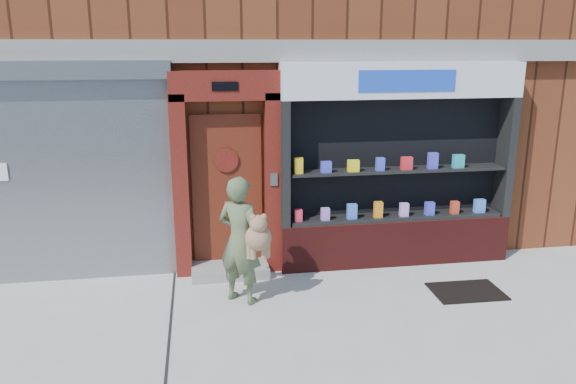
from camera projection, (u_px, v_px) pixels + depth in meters
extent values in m
plane|color=#9E9E99|center=(303.00, 328.00, 6.63)|extent=(80.00, 80.00, 0.00)
cube|color=#5E2815|center=(249.00, 5.00, 11.32)|extent=(12.00, 8.00, 8.00)
cube|color=gray|center=(278.00, 51.00, 7.65)|extent=(12.00, 0.16, 0.30)
cube|color=gray|center=(62.00, 183.00, 7.66)|extent=(3.00, 0.10, 2.80)
cube|color=slate|center=(48.00, 70.00, 7.21)|extent=(3.10, 0.30, 0.24)
cube|color=#4A110C|center=(181.00, 187.00, 7.85)|extent=(0.22, 0.28, 2.60)
cube|color=#4A110C|center=(273.00, 184.00, 8.05)|extent=(0.22, 0.28, 2.60)
cube|color=#4A110C|center=(224.00, 85.00, 7.59)|extent=(1.50, 0.28, 0.40)
cube|color=black|center=(225.00, 86.00, 7.45)|extent=(0.35, 0.01, 0.12)
cube|color=#561D0F|center=(227.00, 190.00, 8.09)|extent=(1.00, 0.06, 2.20)
cylinder|color=black|center=(226.00, 160.00, 7.93)|extent=(0.28, 0.02, 0.28)
cylinder|color=#4A110C|center=(226.00, 160.00, 7.92)|extent=(0.34, 0.02, 0.34)
cube|color=gray|center=(230.00, 270.00, 8.12)|extent=(1.10, 0.55, 0.15)
cube|color=slate|center=(274.00, 179.00, 7.89)|extent=(0.10, 0.02, 0.18)
cube|color=#501513|center=(394.00, 240.00, 8.53)|extent=(3.50, 0.40, 0.70)
cube|color=black|center=(284.00, 164.00, 7.94)|extent=(0.12, 0.40, 1.80)
cube|color=black|center=(505.00, 156.00, 8.46)|extent=(0.12, 0.40, 1.80)
cube|color=black|center=(394.00, 157.00, 8.38)|extent=(3.30, 0.03, 1.80)
cube|color=black|center=(395.00, 217.00, 8.43)|extent=(3.20, 0.36, 0.06)
cube|color=black|center=(398.00, 170.00, 8.24)|extent=(3.20, 0.36, 0.04)
cube|color=white|center=(402.00, 80.00, 7.91)|extent=(3.50, 0.40, 0.50)
cube|color=#183CB8|center=(408.00, 81.00, 7.71)|extent=(1.40, 0.01, 0.30)
cube|color=#DF2747|center=(298.00, 215.00, 8.09)|extent=(0.11, 0.09, 0.18)
cube|color=#A374D1|center=(325.00, 214.00, 8.15)|extent=(0.12, 0.09, 0.18)
cube|color=#416CDD|center=(352.00, 211.00, 8.21)|extent=(0.14, 0.09, 0.22)
cube|color=orange|center=(378.00, 210.00, 8.27)|extent=(0.12, 0.09, 0.24)
cube|color=#D189F7|center=(404.00, 210.00, 8.33)|extent=(0.12, 0.09, 0.20)
cube|color=#3A40C7|center=(429.00, 208.00, 8.40)|extent=(0.13, 0.09, 0.20)
cube|color=red|center=(455.00, 207.00, 8.46)|extent=(0.11, 0.09, 0.19)
cube|color=#4576EB|center=(479.00, 206.00, 8.52)|extent=(0.16, 0.09, 0.20)
cube|color=yellow|center=(298.00, 166.00, 7.90)|extent=(0.12, 0.09, 0.23)
cube|color=#3F44D6|center=(326.00, 167.00, 7.97)|extent=(0.15, 0.09, 0.16)
cube|color=yellow|center=(353.00, 166.00, 8.03)|extent=(0.16, 0.09, 0.17)
cube|color=#414ADE|center=(380.00, 164.00, 8.09)|extent=(0.12, 0.09, 0.19)
cube|color=red|center=(407.00, 163.00, 8.15)|extent=(0.16, 0.09, 0.19)
cube|color=#4341DE|center=(433.00, 161.00, 8.21)|extent=(0.14, 0.09, 0.24)
cube|color=teal|center=(458.00, 161.00, 8.27)|extent=(0.16, 0.09, 0.20)
imported|color=#52603F|center=(240.00, 240.00, 7.13)|extent=(0.73, 0.68, 1.67)
sphere|color=#866143|center=(258.00, 238.00, 6.96)|extent=(0.33, 0.33, 0.33)
sphere|color=#866143|center=(258.00, 224.00, 6.86)|extent=(0.22, 0.22, 0.22)
sphere|color=#866143|center=(253.00, 217.00, 6.82)|extent=(0.08, 0.08, 0.08)
sphere|color=#866143|center=(264.00, 217.00, 6.84)|extent=(0.08, 0.08, 0.08)
cylinder|color=#866143|center=(250.00, 251.00, 6.98)|extent=(0.08, 0.08, 0.20)
cylinder|color=#866143|center=(267.00, 250.00, 7.02)|extent=(0.08, 0.08, 0.20)
cylinder|color=#866143|center=(253.00, 251.00, 6.97)|extent=(0.08, 0.08, 0.20)
cylinder|color=#866143|center=(264.00, 251.00, 6.99)|extent=(0.08, 0.08, 0.20)
cube|color=black|center=(467.00, 291.00, 7.57)|extent=(0.95, 0.67, 0.02)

